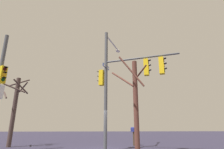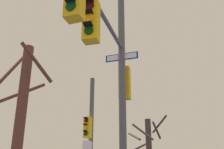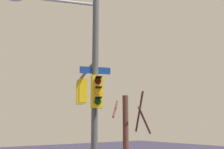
{
  "view_description": "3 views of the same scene",
  "coord_description": "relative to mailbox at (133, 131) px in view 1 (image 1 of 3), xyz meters",
  "views": [
    {
      "loc": [
        -0.32,
        -12.16,
        1.51
      ],
      "look_at": [
        0.39,
        -0.05,
        5.04
      ],
      "focal_mm": 28.31,
      "sensor_mm": 36.0,
      "label": 1
    },
    {
      "loc": [
        8.56,
        -1.48,
        1.38
      ],
      "look_at": [
        -0.09,
        -0.53,
        4.95
      ],
      "focal_mm": 47.12,
      "sensor_mm": 36.0,
      "label": 2
    },
    {
      "loc": [
        -7.73,
        4.93,
        3.68
      ],
      "look_at": [
        -0.51,
        -0.61,
        5.41
      ],
      "focal_mm": 42.64,
      "sensor_mm": 36.0,
      "label": 3
    }
  ],
  "objects": [
    {
      "name": "bare_tree_behind_pole",
      "position": [
        -9.42,
        -0.44,
        1.8
      ],
      "size": [
        2.09,
        2.1,
        5.42
      ],
      "color": "#463531",
      "rests_on": "ground"
    },
    {
      "name": "main_signal_pole_assembly",
      "position": [
        -1.33,
        -3.09,
        3.83
      ],
      "size": [
        5.25,
        4.98,
        8.28
      ],
      "rotation": [
        0.0,
        0.0,
        5.88
      ],
      "color": "#4C4F54",
      "rests_on": "ground"
    },
    {
      "name": "bare_tree_across_street",
      "position": [
        -0.84,
        -5.59,
        1.58
      ],
      "size": [
        1.98,
        1.97,
        5.16
      ],
      "color": "brown",
      "rests_on": "ground"
    },
    {
      "name": "mailbox",
      "position": [
        0.0,
        0.0,
        0.0
      ],
      "size": [
        0.41,
        0.5,
        1.41
      ],
      "rotation": [
        0.0,
        0.0,
        0.47
      ],
      "color": "#4C3823",
      "rests_on": "ground"
    }
  ]
}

